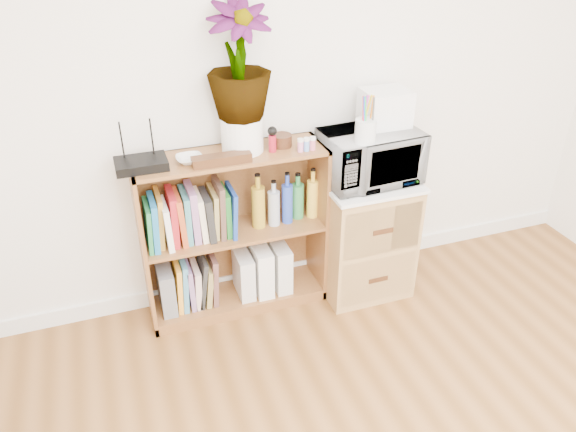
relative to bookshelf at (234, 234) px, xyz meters
name	(u,v)px	position (x,y,z in m)	size (l,w,h in m)	color
skirting_board	(286,270)	(0.35, 0.14, -0.42)	(4.00, 0.02, 0.10)	white
bookshelf	(234,234)	(0.00, 0.00, 0.00)	(1.00, 0.30, 0.95)	brown
wicker_unit	(363,236)	(0.75, -0.08, -0.12)	(0.50, 0.45, 0.70)	#9E7542
microwave	(370,156)	(0.75, -0.08, 0.39)	(0.51, 0.35, 0.28)	silver
pen_cup	(365,131)	(0.65, -0.20, 0.59)	(0.11, 0.11, 0.12)	silver
small_appliance	(385,108)	(0.86, -0.01, 0.62)	(0.24, 0.20, 0.19)	white
router	(141,164)	(-0.44, -0.02, 0.50)	(0.25, 0.17, 0.04)	black
white_bowl	(189,159)	(-0.21, -0.03, 0.49)	(0.13, 0.13, 0.03)	silver
plant_pot	(242,134)	(0.07, 0.02, 0.56)	(0.21, 0.21, 0.18)	white
potted_plant	(239,61)	(0.07, 0.02, 0.93)	(0.31, 0.31, 0.56)	#2D7230
trinket_box	(222,159)	(-0.06, -0.10, 0.50)	(0.29, 0.07, 0.05)	#3B2510
kokeshi_doll	(272,143)	(0.21, -0.04, 0.52)	(0.04, 0.04, 0.09)	maroon
wooden_bowl	(282,140)	(0.28, 0.01, 0.51)	(0.11, 0.11, 0.06)	#361F0E
paint_jars	(307,146)	(0.38, -0.09, 0.50)	(0.10, 0.04, 0.05)	pink
file_box	(166,288)	(-0.40, 0.00, -0.27)	(0.08, 0.21, 0.26)	slate
magazine_holder_left	(244,274)	(0.04, -0.01, -0.27)	(0.08, 0.21, 0.26)	silver
magazine_holder_mid	(261,268)	(0.14, -0.01, -0.26)	(0.09, 0.23, 0.29)	white
magazine_holder_right	(280,265)	(0.26, -0.01, -0.26)	(0.09, 0.23, 0.28)	silver
cookbooks	(190,216)	(-0.23, 0.00, 0.16)	(0.47, 0.20, 0.30)	#227F45
liquor_bottles	(284,199)	(0.29, 0.00, 0.17)	(0.39, 0.07, 0.31)	#B58E22
lower_books	(195,282)	(-0.24, 0.00, -0.27)	(0.24, 0.19, 0.30)	#F9A52B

